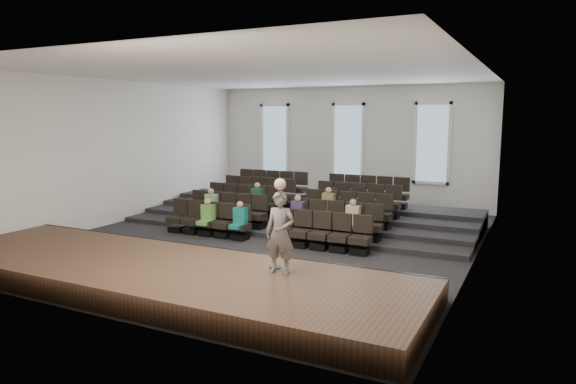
% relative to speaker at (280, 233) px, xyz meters
% --- Properties ---
extents(ground, '(14.00, 14.00, 0.00)m').
position_rel_speaker_xyz_m(ground, '(-2.68, 4.49, -1.36)').
color(ground, black).
rests_on(ground, ground).
extents(ceiling, '(12.00, 14.00, 0.02)m').
position_rel_speaker_xyz_m(ceiling, '(-2.68, 4.49, 3.65)').
color(ceiling, white).
rests_on(ceiling, ground).
extents(wall_back, '(12.00, 0.04, 5.00)m').
position_rel_speaker_xyz_m(wall_back, '(-2.68, 11.51, 1.14)').
color(wall_back, white).
rests_on(wall_back, ground).
extents(wall_front, '(12.00, 0.04, 5.00)m').
position_rel_speaker_xyz_m(wall_front, '(-2.68, -2.53, 1.14)').
color(wall_front, white).
rests_on(wall_front, ground).
extents(wall_left, '(0.04, 14.00, 5.00)m').
position_rel_speaker_xyz_m(wall_left, '(-8.70, 4.49, 1.14)').
color(wall_left, white).
rests_on(wall_left, ground).
extents(wall_right, '(0.04, 14.00, 5.00)m').
position_rel_speaker_xyz_m(wall_right, '(3.34, 4.49, 1.14)').
color(wall_right, white).
rests_on(wall_right, ground).
extents(stage, '(11.80, 3.60, 0.50)m').
position_rel_speaker_xyz_m(stage, '(-2.68, -0.61, -1.11)').
color(stage, '#45321D').
rests_on(stage, ground).
extents(stage_lip, '(11.80, 0.06, 0.52)m').
position_rel_speaker_xyz_m(stage_lip, '(-2.68, 1.16, -1.11)').
color(stage_lip, black).
rests_on(stage_lip, ground).
extents(risers, '(11.80, 4.80, 0.60)m').
position_rel_speaker_xyz_m(risers, '(-2.68, 7.66, -1.16)').
color(risers, black).
rests_on(risers, ground).
extents(seating_rows, '(6.80, 4.70, 1.67)m').
position_rel_speaker_xyz_m(seating_rows, '(-2.68, 6.03, -0.68)').
color(seating_rows, black).
rests_on(seating_rows, ground).
extents(windows, '(8.44, 0.10, 3.24)m').
position_rel_speaker_xyz_m(windows, '(-2.68, 11.44, 1.34)').
color(windows, white).
rests_on(windows, wall_back).
extents(audience, '(5.45, 2.64, 1.10)m').
position_rel_speaker_xyz_m(audience, '(-2.96, 4.94, -0.53)').
color(audience, '#64AE45').
rests_on(audience, seating_rows).
extents(speaker, '(0.66, 0.47, 1.72)m').
position_rel_speaker_xyz_m(speaker, '(0.00, 0.00, 0.00)').
color(speaker, '#605E5B').
rests_on(speaker, stage).
extents(mic_stand, '(0.26, 0.26, 1.58)m').
position_rel_speaker_xyz_m(mic_stand, '(-0.27, 0.28, -0.39)').
color(mic_stand, black).
rests_on(mic_stand, stage).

